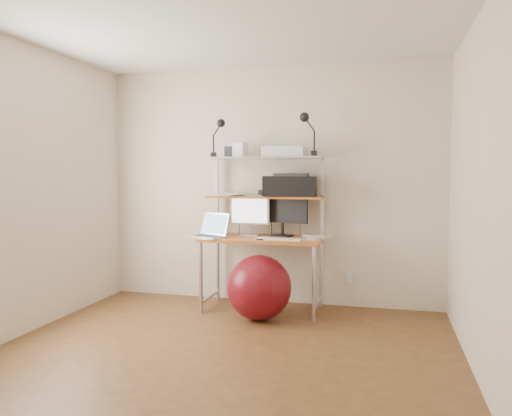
{
  "coord_description": "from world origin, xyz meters",
  "views": [
    {
      "loc": [
        1.18,
        -3.39,
        1.38
      ],
      "look_at": [
        0.01,
        1.15,
        1.06
      ],
      "focal_mm": 35.0,
      "sensor_mm": 36.0,
      "label": 1
    }
  ],
  "objects_px": {
    "monitor_silver": "(250,213)",
    "exercise_ball": "(259,288)",
    "laptop": "(212,232)",
    "monitor_black": "(282,209)",
    "printer": "(291,185)"
  },
  "relations": [
    {
      "from": "monitor_silver",
      "to": "laptop",
      "type": "bearing_deg",
      "value": -158.02
    },
    {
      "from": "monitor_black",
      "to": "exercise_ball",
      "type": "xyz_separation_m",
      "value": [
        -0.12,
        -0.49,
        -0.71
      ]
    },
    {
      "from": "printer",
      "to": "exercise_ball",
      "type": "bearing_deg",
      "value": -119.42
    },
    {
      "from": "laptop",
      "to": "printer",
      "type": "distance_m",
      "value": 0.93
    },
    {
      "from": "monitor_silver",
      "to": "laptop",
      "type": "relative_size",
      "value": 1.05
    },
    {
      "from": "monitor_silver",
      "to": "exercise_ball",
      "type": "distance_m",
      "value": 0.82
    },
    {
      "from": "monitor_silver",
      "to": "printer",
      "type": "relative_size",
      "value": 0.88
    },
    {
      "from": "laptop",
      "to": "exercise_ball",
      "type": "distance_m",
      "value": 0.78
    },
    {
      "from": "laptop",
      "to": "exercise_ball",
      "type": "height_order",
      "value": "laptop"
    },
    {
      "from": "monitor_black",
      "to": "printer",
      "type": "height_order",
      "value": "printer"
    },
    {
      "from": "exercise_ball",
      "to": "laptop",
      "type": "bearing_deg",
      "value": 156.66
    },
    {
      "from": "monitor_silver",
      "to": "exercise_ball",
      "type": "xyz_separation_m",
      "value": [
        0.21,
        -0.43,
        -0.67
      ]
    },
    {
      "from": "laptop",
      "to": "printer",
      "type": "height_order",
      "value": "printer"
    },
    {
      "from": "monitor_silver",
      "to": "monitor_black",
      "type": "xyz_separation_m",
      "value": [
        0.33,
        0.06,
        0.04
      ]
    },
    {
      "from": "monitor_black",
      "to": "exercise_ball",
      "type": "bearing_deg",
      "value": -88.17
    }
  ]
}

